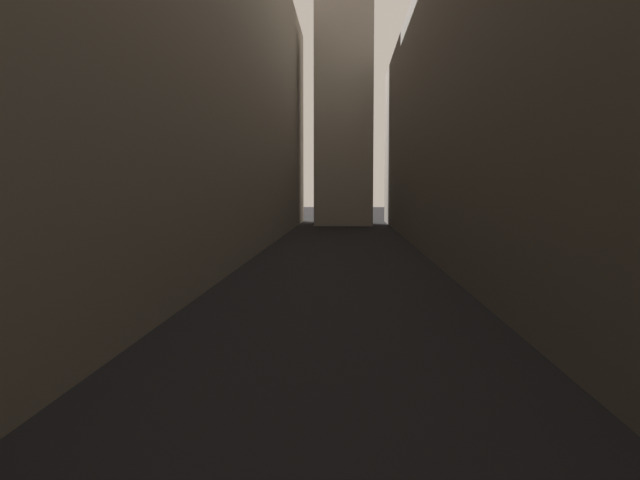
{
  "coord_description": "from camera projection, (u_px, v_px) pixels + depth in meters",
  "views": [
    {
      "loc": [
        0.42,
        13.15,
        4.26
      ],
      "look_at": [
        0.0,
        23.53,
        3.48
      ],
      "focal_mm": 37.46,
      "sensor_mm": 36.0,
      "label": 1
    }
  ],
  "objects": [
    {
      "name": "ground_plane",
      "position": [
        339.0,
        271.0,
        35.06
      ],
      "size": [
        264.0,
        264.0,
        0.0
      ],
      "primitive_type": "plane",
      "color": "black"
    },
    {
      "name": "building_block_right",
      "position": [
        535.0,
        89.0,
        35.9
      ],
      "size": [
        10.01,
        108.0,
        19.38
      ],
      "primitive_type": "cube",
      "color": "#60594F",
      "rests_on": "ground"
    },
    {
      "name": "building_block_left",
      "position": [
        132.0,
        42.0,
        36.59
      ],
      "size": [
        11.82,
        108.0,
        24.73
      ],
      "primitive_type": "cube",
      "color": "gray",
      "rests_on": "ground"
    }
  ]
}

